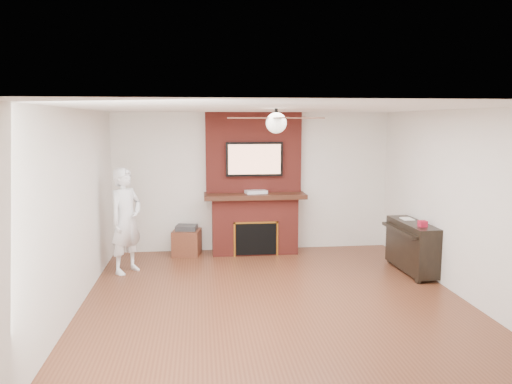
{
  "coord_description": "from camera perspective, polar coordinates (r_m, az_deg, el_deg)",
  "views": [
    {
      "loc": [
        -0.95,
        -6.19,
        2.34
      ],
      "look_at": [
        -0.15,
        0.9,
        1.33
      ],
      "focal_mm": 35.0,
      "sensor_mm": 36.0,
      "label": 1
    }
  ],
  "objects": [
    {
      "name": "ceiling_fan",
      "position": [
        6.27,
        2.33,
        8.0
      ],
      "size": [
        1.21,
        1.21,
        0.31
      ],
      "color": "black",
      "rests_on": "room_shell"
    },
    {
      "name": "candle_blue",
      "position": [
        8.88,
        1.2,
        -6.9
      ],
      "size": [
        0.06,
        0.06,
        0.09
      ],
      "primitive_type": "cylinder",
      "color": "#2F4A8D",
      "rests_on": "ground"
    },
    {
      "name": "candle_cream",
      "position": [
        8.92,
        0.48,
        -6.75
      ],
      "size": [
        0.09,
        0.09,
        0.11
      ],
      "primitive_type": "cylinder",
      "color": "#FFF4CA",
      "rests_on": "ground"
    },
    {
      "name": "side_table",
      "position": [
        8.93,
        -7.91,
        -5.57
      ],
      "size": [
        0.53,
        0.53,
        0.53
      ],
      "rotation": [
        0.0,
        0.0,
        -0.18
      ],
      "color": "#552718",
      "rests_on": "ground"
    },
    {
      "name": "tv",
      "position": [
        8.77,
        -0.19,
        3.77
      ],
      "size": [
        1.0,
        0.08,
        0.6
      ],
      "color": "black",
      "rests_on": "fireplace"
    },
    {
      "name": "candle_green",
      "position": [
        8.87,
        0.36,
        -6.9
      ],
      "size": [
        0.07,
        0.07,
        0.09
      ],
      "primitive_type": "cylinder",
      "color": "#528936",
      "rests_on": "ground"
    },
    {
      "name": "fireplace",
      "position": [
        8.89,
        -0.22,
        -0.61
      ],
      "size": [
        1.78,
        0.64,
        2.5
      ],
      "color": "maroon",
      "rests_on": "ground"
    },
    {
      "name": "person",
      "position": [
        7.96,
        -14.63,
        -3.18
      ],
      "size": [
        0.69,
        0.72,
        1.64
      ],
      "primitive_type": "imported",
      "rotation": [
        0.0,
        0.0,
        0.91
      ],
      "color": "white",
      "rests_on": "ground"
    },
    {
      "name": "room_shell",
      "position": [
        6.36,
        2.27,
        -1.79
      ],
      "size": [
        5.36,
        5.86,
        2.86
      ],
      "color": "#512918",
      "rests_on": "ground"
    },
    {
      "name": "cable_box",
      "position": [
        8.79,
        -0.0,
        0.02
      ],
      "size": [
        0.41,
        0.28,
        0.05
      ],
      "primitive_type": "cube",
      "rotation": [
        0.0,
        0.0,
        0.19
      ],
      "color": "silver",
      "rests_on": "fireplace"
    },
    {
      "name": "piano",
      "position": [
        8.17,
        17.38,
        -5.85
      ],
      "size": [
        0.48,
        1.22,
        0.88
      ],
      "rotation": [
        0.0,
        0.0,
        0.03
      ],
      "color": "black",
      "rests_on": "ground"
    }
  ]
}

